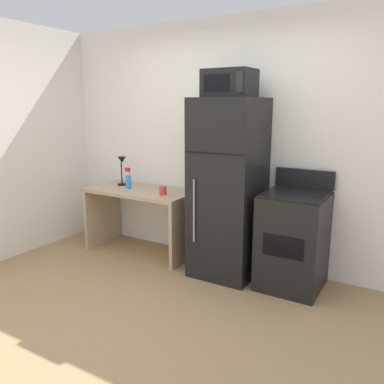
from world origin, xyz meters
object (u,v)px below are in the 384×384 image
Objects in this scene: coffee_mug at (163,190)px; microwave at (229,83)px; refrigerator at (228,189)px; desk_lamp at (122,166)px; oven_range at (293,240)px; desk at (141,208)px; spray_bottle at (128,180)px.

coffee_mug is 1.35m from microwave.
refrigerator is 3.86× the size of microwave.
desk_lamp reaches higher than coffee_mug.
desk_lamp is at bearing 175.18° from microwave.
desk_lamp is 3.72× the size of coffee_mug.
oven_range is (1.44, 0.08, -0.33)m from coffee_mug.
desk is 0.71× the size of refrigerator.
spray_bottle is at bearing -30.38° from desk_lamp.
spray_bottle reaches higher than desk.
desk_lamp is 0.77× the size of microwave.
desk is at bearing 177.93° from microwave.
desk_lamp is at bearing 149.62° from spray_bottle.
microwave reaches higher than refrigerator.
microwave reaches higher than desk_lamp.
desk is 13.28× the size of coffee_mug.
microwave is (1.13, -0.04, 1.38)m from desk.
desk is 0.46m from coffee_mug.
spray_bottle reaches higher than coffee_mug.
microwave is (1.47, -0.12, 0.92)m from desk_lamp.
coffee_mug is at bearing -5.31° from spray_bottle.
oven_range is (2.14, -0.08, -0.52)m from desk_lamp.
spray_bottle is at bearing 179.22° from microwave.
desk is 0.36m from spray_bottle.
refrigerator is at bearing 90.31° from microwave.
refrigerator is at bearing 3.93° from coffee_mug.
desk_lamp is 1.48m from refrigerator.
desk_lamp is 2.21m from oven_range.
coffee_mug is (0.71, -0.16, -0.19)m from desk_lamp.
spray_bottle is (0.18, -0.11, -0.14)m from desk_lamp.
microwave is at bearing -2.07° from desk.
spray_bottle is at bearing -171.76° from desk.
refrigerator reaches higher than desk.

